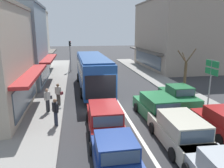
% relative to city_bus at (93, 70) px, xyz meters
% --- Properties ---
extents(ground_plane, '(140.00, 140.00, 0.00)m').
position_rel_city_bus_xyz_m(ground_plane, '(1.61, -6.62, -1.88)').
color(ground_plane, '#2D2D30').
extents(lane_centre_line, '(0.20, 28.00, 0.01)m').
position_rel_city_bus_xyz_m(lane_centre_line, '(1.61, -2.62, -1.88)').
color(lane_centre_line, silver).
rests_on(lane_centre_line, ground).
extents(sidewalk_left, '(5.20, 44.00, 0.14)m').
position_rel_city_bus_xyz_m(sidewalk_left, '(-5.19, -0.62, -1.81)').
color(sidewalk_left, gray).
rests_on(sidewalk_left, ground).
extents(kerb_right, '(2.80, 44.00, 0.12)m').
position_rel_city_bus_xyz_m(kerb_right, '(7.81, -0.62, -1.82)').
color(kerb_right, gray).
rests_on(kerb_right, ground).
extents(shopfront_mid_block, '(8.66, 8.14, 8.15)m').
position_rel_city_bus_xyz_m(shopfront_mid_block, '(-8.57, 3.06, 2.19)').
color(shopfront_mid_block, '#84939E').
rests_on(shopfront_mid_block, ground).
extents(shopfront_far_end, '(7.48, 7.78, 8.31)m').
position_rel_city_bus_xyz_m(shopfront_far_end, '(-8.57, 11.17, 2.27)').
color(shopfront_far_end, silver).
rests_on(shopfront_far_end, ground).
extents(building_right_far, '(9.12, 13.99, 9.87)m').
position_rel_city_bus_xyz_m(building_right_far, '(13.09, 10.86, 3.05)').
color(building_right_far, gray).
rests_on(building_right_far, ground).
extents(city_bus, '(2.92, 10.91, 3.23)m').
position_rel_city_bus_xyz_m(city_bus, '(0.00, 0.00, 0.00)').
color(city_bus, '#1E4C99').
rests_on(city_bus, ground).
extents(wagon_queue_far_back, '(1.99, 4.53, 1.58)m').
position_rel_city_bus_xyz_m(wagon_queue_far_back, '(-0.15, -9.31, -1.14)').
color(wagon_queue_far_back, maroon).
rests_on(wagon_queue_far_back, ground).
extents(sedan_adjacent_lane_lead, '(1.90, 4.20, 1.47)m').
position_rel_city_bus_xyz_m(sedan_adjacent_lane_lead, '(-0.21, -12.94, -1.22)').
color(sedan_adjacent_lane_lead, navy).
rests_on(sedan_adjacent_lane_lead, ground).
extents(wagon_adjacent_lane_trail, '(2.00, 4.53, 1.58)m').
position_rel_city_bus_xyz_m(wagon_adjacent_lane_trail, '(3.27, -11.51, -1.14)').
color(wagon_adjacent_lane_trail, '#B7B29E').
rests_on(wagon_adjacent_lane_trail, ground).
extents(wagon_behind_bus_near, '(2.06, 4.56, 1.58)m').
position_rel_city_bus_xyz_m(wagon_behind_bus_near, '(3.41, -8.08, -1.14)').
color(wagon_behind_bus_near, '#1E6638').
rests_on(wagon_behind_bus_near, ground).
extents(parked_hatchback_kerb_front, '(1.84, 3.71, 1.54)m').
position_rel_city_bus_xyz_m(parked_hatchback_kerb_front, '(6.01, -10.91, -1.17)').
color(parked_hatchback_kerb_front, maroon).
rests_on(parked_hatchback_kerb_front, ground).
extents(parked_sedan_kerb_second, '(1.92, 4.21, 1.47)m').
position_rel_city_bus_xyz_m(parked_sedan_kerb_second, '(6.14, -5.62, -1.22)').
color(parked_sedan_kerb_second, '#1E6638').
rests_on(parked_sedan_kerb_second, ground).
extents(traffic_light_downstreet, '(0.33, 0.24, 4.20)m').
position_rel_city_bus_xyz_m(traffic_light_downstreet, '(-2.23, 10.05, 0.97)').
color(traffic_light_downstreet, gray).
rests_on(traffic_light_downstreet, ground).
extents(directional_road_sign, '(0.10, 1.40, 3.60)m').
position_rel_city_bus_xyz_m(directional_road_sign, '(7.80, -6.92, 0.82)').
color(directional_road_sign, gray).
rests_on(directional_road_sign, ground).
extents(street_tree_right, '(1.72, 1.49, 4.07)m').
position_rel_city_bus_xyz_m(street_tree_right, '(7.80, -3.30, -0.02)').
color(street_tree_right, brown).
rests_on(street_tree_right, ground).
extents(pedestrian_with_handbag_near, '(0.62, 0.48, 1.63)m').
position_rel_city_bus_xyz_m(pedestrian_with_handbag_near, '(-2.95, -4.69, -0.81)').
color(pedestrian_with_handbag_near, '#4C4742').
rests_on(pedestrian_with_handbag_near, sidewalk_left).
extents(pedestrian_browsing_midblock, '(0.37, 0.51, 1.63)m').
position_rel_city_bus_xyz_m(pedestrian_browsing_midblock, '(-2.87, -8.41, -0.81)').
color(pedestrian_browsing_midblock, '#232838').
rests_on(pedestrian_browsing_midblock, sidewalk_left).
extents(pedestrian_far_walker, '(0.49, 0.61, 1.63)m').
position_rel_city_bus_xyz_m(pedestrian_far_walker, '(-3.58, -5.95, -0.81)').
color(pedestrian_far_walker, '#333338').
rests_on(pedestrian_far_walker, sidewalk_left).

